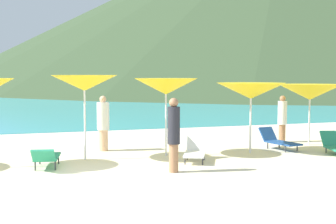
{
  "coord_description": "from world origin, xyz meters",
  "views": [
    {
      "loc": [
        -1.88,
        -11.26,
        2.39
      ],
      "look_at": [
        3.0,
        3.3,
        1.2
      ],
      "focal_mm": 52.72,
      "sensor_mm": 36.0,
      "label": 1
    }
  ],
  "objects_px": {
    "umbrella_5": "(166,87)",
    "beachgoer_1": "(103,122)",
    "umbrella_6": "(251,91)",
    "lounge_chair_6": "(279,140)",
    "umbrella_7": "(310,92)",
    "beachgoer_0": "(282,118)",
    "umbrella_4": "(84,83)",
    "lounge_chair_0": "(195,150)",
    "beachgoer_2": "(174,132)",
    "lounge_chair_7": "(46,157)"
  },
  "relations": [
    {
      "from": "umbrella_5",
      "to": "lounge_chair_7",
      "type": "distance_m",
      "value": 3.99
    },
    {
      "from": "umbrella_4",
      "to": "umbrella_7",
      "type": "bearing_deg",
      "value": 3.82
    },
    {
      "from": "umbrella_5",
      "to": "umbrella_6",
      "type": "distance_m",
      "value": 2.59
    },
    {
      "from": "umbrella_6",
      "to": "lounge_chair_7",
      "type": "distance_m",
      "value": 6.27
    },
    {
      "from": "lounge_chair_0",
      "to": "lounge_chair_6",
      "type": "height_order",
      "value": "lounge_chair_0"
    },
    {
      "from": "umbrella_4",
      "to": "umbrella_5",
      "type": "distance_m",
      "value": 2.36
    },
    {
      "from": "lounge_chair_7",
      "to": "beachgoer_2",
      "type": "distance_m",
      "value": 3.32
    },
    {
      "from": "beachgoer_0",
      "to": "umbrella_6",
      "type": "bearing_deg",
      "value": 4.78
    },
    {
      "from": "umbrella_7",
      "to": "lounge_chair_6",
      "type": "bearing_deg",
      "value": -160.43
    },
    {
      "from": "umbrella_6",
      "to": "lounge_chair_0",
      "type": "height_order",
      "value": "umbrella_6"
    },
    {
      "from": "lounge_chair_0",
      "to": "umbrella_5",
      "type": "bearing_deg",
      "value": 138.46
    },
    {
      "from": "umbrella_4",
      "to": "lounge_chair_0",
      "type": "distance_m",
      "value": 3.57
    },
    {
      "from": "umbrella_4",
      "to": "beachgoer_2",
      "type": "bearing_deg",
      "value": -54.15
    },
    {
      "from": "beachgoer_0",
      "to": "lounge_chair_0",
      "type": "bearing_deg",
      "value": -3.67
    },
    {
      "from": "beachgoer_2",
      "to": "lounge_chair_6",
      "type": "bearing_deg",
      "value": -6.91
    },
    {
      "from": "umbrella_6",
      "to": "umbrella_7",
      "type": "distance_m",
      "value": 2.86
    },
    {
      "from": "lounge_chair_0",
      "to": "beachgoer_2",
      "type": "bearing_deg",
      "value": -104.49
    },
    {
      "from": "beachgoer_0",
      "to": "beachgoer_1",
      "type": "relative_size",
      "value": 0.95
    },
    {
      "from": "umbrella_6",
      "to": "beachgoer_2",
      "type": "bearing_deg",
      "value": -147.34
    },
    {
      "from": "lounge_chair_0",
      "to": "beachgoer_0",
      "type": "relative_size",
      "value": 0.9
    },
    {
      "from": "umbrella_5",
      "to": "beachgoer_0",
      "type": "distance_m",
      "value": 5.11
    },
    {
      "from": "umbrella_6",
      "to": "beachgoer_0",
      "type": "relative_size",
      "value": 1.3
    },
    {
      "from": "umbrella_6",
      "to": "beachgoer_1",
      "type": "bearing_deg",
      "value": 155.66
    },
    {
      "from": "umbrella_7",
      "to": "lounge_chair_0",
      "type": "distance_m",
      "value": 5.29
    },
    {
      "from": "umbrella_4",
      "to": "beachgoer_0",
      "type": "xyz_separation_m",
      "value": [
        7.12,
        1.38,
        -1.27
      ]
    },
    {
      "from": "lounge_chair_0",
      "to": "beachgoer_1",
      "type": "height_order",
      "value": "beachgoer_1"
    },
    {
      "from": "umbrella_5",
      "to": "beachgoer_1",
      "type": "xyz_separation_m",
      "value": [
        -1.56,
        1.49,
        -1.13
      ]
    },
    {
      "from": "umbrella_5",
      "to": "lounge_chair_6",
      "type": "bearing_deg",
      "value": 0.45
    },
    {
      "from": "umbrella_5",
      "to": "beachgoer_1",
      "type": "bearing_deg",
      "value": 136.23
    },
    {
      "from": "umbrella_5",
      "to": "lounge_chair_7",
      "type": "bearing_deg",
      "value": -165.45
    },
    {
      "from": "umbrella_6",
      "to": "beachgoer_2",
      "type": "height_order",
      "value": "umbrella_6"
    },
    {
      "from": "umbrella_6",
      "to": "umbrella_4",
      "type": "bearing_deg",
      "value": 175.13
    },
    {
      "from": "umbrella_4",
      "to": "lounge_chair_6",
      "type": "bearing_deg",
      "value": -0.17
    },
    {
      "from": "umbrella_5",
      "to": "beachgoer_1",
      "type": "relative_size",
      "value": 1.32
    },
    {
      "from": "beachgoer_0",
      "to": "umbrella_4",
      "type": "bearing_deg",
      "value": -23.48
    },
    {
      "from": "umbrella_6",
      "to": "lounge_chair_6",
      "type": "xyz_separation_m",
      "value": [
        1.22,
        0.4,
        -1.6
      ]
    },
    {
      "from": "umbrella_4",
      "to": "lounge_chair_7",
      "type": "xyz_separation_m",
      "value": [
        -1.13,
        -0.95,
        -1.83
      ]
    },
    {
      "from": "lounge_chair_6",
      "to": "beachgoer_0",
      "type": "height_order",
      "value": "beachgoer_0"
    },
    {
      "from": "lounge_chair_7",
      "to": "beachgoer_0",
      "type": "relative_size",
      "value": 1.05
    },
    {
      "from": "beachgoer_0",
      "to": "beachgoer_1",
      "type": "xyz_separation_m",
      "value": [
        -6.32,
        0.07,
        0.03
      ]
    },
    {
      "from": "beachgoer_0",
      "to": "beachgoer_2",
      "type": "relative_size",
      "value": 0.9
    },
    {
      "from": "umbrella_5",
      "to": "umbrella_7",
      "type": "xyz_separation_m",
      "value": [
        5.26,
        0.56,
        -0.24
      ]
    },
    {
      "from": "lounge_chair_6",
      "to": "beachgoer_1",
      "type": "xyz_separation_m",
      "value": [
        -5.34,
        1.46,
        0.62
      ]
    },
    {
      "from": "beachgoer_1",
      "to": "umbrella_5",
      "type": "bearing_deg",
      "value": 102.29
    },
    {
      "from": "beachgoer_0",
      "to": "lounge_chair_6",
      "type": "bearing_deg",
      "value": 20.49
    },
    {
      "from": "umbrella_4",
      "to": "beachgoer_0",
      "type": "height_order",
      "value": "umbrella_4"
    },
    {
      "from": "umbrella_4",
      "to": "beachgoer_2",
      "type": "xyz_separation_m",
      "value": [
        1.76,
        -2.44,
        -1.16
      ]
    },
    {
      "from": "lounge_chair_6",
      "to": "lounge_chair_7",
      "type": "xyz_separation_m",
      "value": [
        -7.27,
        -0.93,
        0.02
      ]
    },
    {
      "from": "umbrella_4",
      "to": "lounge_chair_7",
      "type": "relative_size",
      "value": 1.38
    },
    {
      "from": "lounge_chair_7",
      "to": "beachgoer_0",
      "type": "xyz_separation_m",
      "value": [
        8.25,
        2.33,
        0.57
      ]
    }
  ]
}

